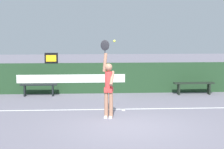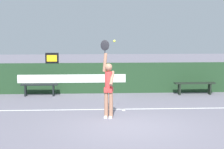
% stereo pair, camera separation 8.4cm
% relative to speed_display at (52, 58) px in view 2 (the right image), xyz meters
% --- Properties ---
extents(ground_plane, '(60.00, 60.00, 0.00)m').
position_rel_speed_display_xyz_m(ground_plane, '(2.80, -6.02, -1.55)').
color(ground_plane, slate).
extents(court_lines, '(10.99, 5.85, 0.00)m').
position_rel_speed_display_xyz_m(court_lines, '(2.80, -6.36, -1.55)').
color(court_lines, white).
rests_on(court_lines, ground).
extents(back_wall, '(15.97, 0.27, 1.32)m').
position_rel_speed_display_xyz_m(back_wall, '(2.80, 0.00, -0.89)').
color(back_wall, '#203F23').
rests_on(back_wall, ground).
extents(speed_display, '(0.56, 0.19, 0.45)m').
position_rel_speed_display_xyz_m(speed_display, '(0.00, 0.00, 0.00)').
color(speed_display, black).
rests_on(speed_display, back_wall).
extents(tennis_player, '(0.46, 0.45, 2.51)m').
position_rel_speed_display_xyz_m(tennis_player, '(2.22, -4.81, -0.50)').
color(tennis_player, '#A37158').
rests_on(tennis_player, ground).
extents(tennis_ball, '(0.07, 0.07, 0.07)m').
position_rel_speed_display_xyz_m(tennis_ball, '(2.40, -4.82, 0.92)').
color(tennis_ball, '#CFE237').
extents(courtside_bench_near, '(1.75, 0.37, 0.52)m').
position_rel_speed_display_xyz_m(courtside_bench_near, '(6.13, -0.67, -1.14)').
color(courtside_bench_near, black).
rests_on(courtside_bench_near, ground).
extents(courtside_bench_far, '(1.54, 0.37, 0.51)m').
position_rel_speed_display_xyz_m(courtside_bench_far, '(-0.49, -0.62, -1.16)').
color(courtside_bench_far, black).
rests_on(courtside_bench_far, ground).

